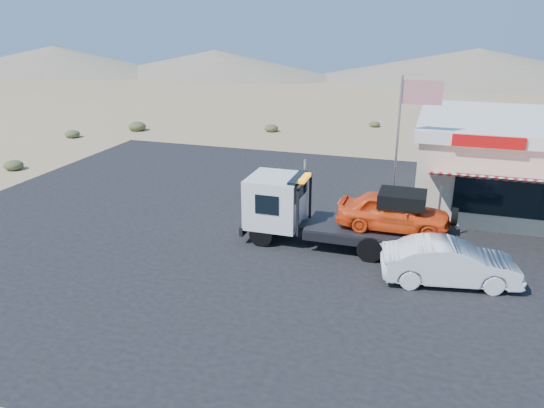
# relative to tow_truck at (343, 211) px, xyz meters

# --- Properties ---
(ground) EXTENTS (120.00, 120.00, 0.00)m
(ground) POSITION_rel_tow_truck_xyz_m (-3.18, -1.83, -1.38)
(ground) COLOR #957855
(ground) RESTS_ON ground
(asphalt_lot) EXTENTS (32.00, 24.00, 0.02)m
(asphalt_lot) POSITION_rel_tow_truck_xyz_m (-1.18, 1.17, -1.37)
(asphalt_lot) COLOR black
(asphalt_lot) RESTS_ON ground
(tow_truck) EXTENTS (7.68, 2.28, 2.57)m
(tow_truck) POSITION_rel_tow_truck_xyz_m (0.00, 0.00, 0.00)
(tow_truck) COLOR black
(tow_truck) RESTS_ON asphalt_lot
(white_sedan) EXTENTS (4.46, 2.22, 1.41)m
(white_sedan) POSITION_rel_tow_truck_xyz_m (3.79, -1.81, -0.66)
(white_sedan) COLOR silver
(white_sedan) RESTS_ON asphalt_lot
(jerky_store) EXTENTS (10.40, 9.97, 3.90)m
(jerky_store) POSITION_rel_tow_truck_xyz_m (7.32, 7.15, 0.61)
(jerky_store) COLOR #C5B695
(jerky_store) RESTS_ON asphalt_lot
(flagpole) EXTENTS (1.55, 0.10, 6.00)m
(flagpole) POSITION_rel_tow_truck_xyz_m (1.76, 2.67, 2.38)
(flagpole) COLOR #99999E
(flagpole) RESTS_ON asphalt_lot
(desert_scrub) EXTENTS (25.09, 35.30, 0.70)m
(desert_scrub) POSITION_rel_tow_truck_xyz_m (-18.57, 7.29, -1.09)
(desert_scrub) COLOR #424927
(desert_scrub) RESTS_ON ground
(distant_hills) EXTENTS (126.00, 48.00, 4.20)m
(distant_hills) POSITION_rel_tow_truck_xyz_m (-12.95, 53.32, 0.50)
(distant_hills) COLOR #726B59
(distant_hills) RESTS_ON ground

